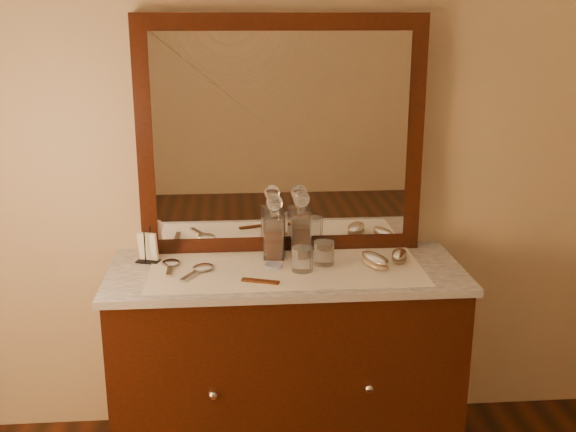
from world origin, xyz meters
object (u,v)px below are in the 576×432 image
object	(u,v)px
napkin_rack	(148,249)
brush_near	(375,260)
dresser_cabinet	(286,365)
hand_mirror_outer	(170,264)
pin_dish	(274,266)
comb	(260,281)
mirror_frame	(281,136)
decanter_right	(301,230)
brush_far	(399,256)
hand_mirror_inner	(201,269)
decanter_left	(275,234)

from	to	relation	value
napkin_rack	brush_near	size ratio (longest dim) A/B	0.78
dresser_cabinet	hand_mirror_outer	size ratio (longest dim) A/B	7.26
napkin_rack	hand_mirror_outer	xyz separation A→B (m)	(0.10, -0.07, -0.05)
pin_dish	comb	distance (m)	0.17
dresser_cabinet	mirror_frame	size ratio (longest dim) A/B	1.17
mirror_frame	pin_dish	world-z (taller)	mirror_frame
mirror_frame	decanter_right	size ratio (longest dim) A/B	4.27
pin_dish	brush_far	xyz separation A→B (m)	(0.53, 0.04, 0.01)
brush_far	hand_mirror_inner	xyz separation A→B (m)	(-0.82, -0.06, -0.01)
napkin_rack	decanter_right	xyz separation A→B (m)	(0.64, 0.03, 0.05)
pin_dish	comb	bearing A→B (deg)	-111.13
brush_near	hand_mirror_outer	distance (m)	0.84
mirror_frame	hand_mirror_outer	xyz separation A→B (m)	(-0.47, -0.19, -0.49)
pin_dish	brush_near	size ratio (longest dim) A/B	0.40
decanter_right	comb	bearing A→B (deg)	-121.44
pin_dish	hand_mirror_outer	size ratio (longest dim) A/B	0.38
pin_dish	comb	world-z (taller)	pin_dish
comb	brush_far	distance (m)	0.62
comb	mirror_frame	bearing A→B (deg)	93.96
mirror_frame	comb	bearing A→B (deg)	-105.50
comb	brush_near	distance (m)	0.50
brush_far	decanter_left	bearing A→B (deg)	171.64
hand_mirror_outer	napkin_rack	bearing A→B (deg)	144.15
decanter_left	decanter_right	world-z (taller)	decanter_right
mirror_frame	napkin_rack	xyz separation A→B (m)	(-0.57, -0.12, -0.44)
dresser_cabinet	napkin_rack	distance (m)	0.76
pin_dish	decanter_right	bearing A→B (deg)	49.29
pin_dish	hand_mirror_outer	world-z (taller)	hand_mirror_outer
napkin_rack	brush_near	bearing A→B (deg)	-8.24
dresser_cabinet	decanter_left	world-z (taller)	decanter_left
mirror_frame	brush_far	distance (m)	0.70
pin_dish	brush_near	bearing A→B (deg)	-2.67
mirror_frame	hand_mirror_inner	world-z (taller)	mirror_frame
dresser_cabinet	comb	bearing A→B (deg)	-125.65
decanter_right	decanter_left	bearing A→B (deg)	-164.41
decanter_right	hand_mirror_outer	xyz separation A→B (m)	(-0.55, -0.10, -0.10)
pin_dish	brush_near	world-z (taller)	brush_near
brush_far	hand_mirror_inner	size ratio (longest dim) A/B	0.75
dresser_cabinet	hand_mirror_outer	xyz separation A→B (m)	(-0.47, 0.05, 0.45)
comb	decanter_left	bearing A→B (deg)	94.68
pin_dish	decanter_left	bearing A→B (deg)	84.88
decanter_right	hand_mirror_inner	world-z (taller)	decanter_right
decanter_left	hand_mirror_outer	bearing A→B (deg)	-171.21
mirror_frame	decanter_left	distance (m)	0.41
napkin_rack	brush_far	xyz separation A→B (m)	(1.04, -0.08, -0.04)
dresser_cabinet	comb	world-z (taller)	comb
dresser_cabinet	decanter_right	distance (m)	0.58
mirror_frame	napkin_rack	world-z (taller)	mirror_frame
decanter_right	dresser_cabinet	bearing A→B (deg)	-116.72
hand_mirror_outer	hand_mirror_inner	xyz separation A→B (m)	(0.13, -0.07, 0.00)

